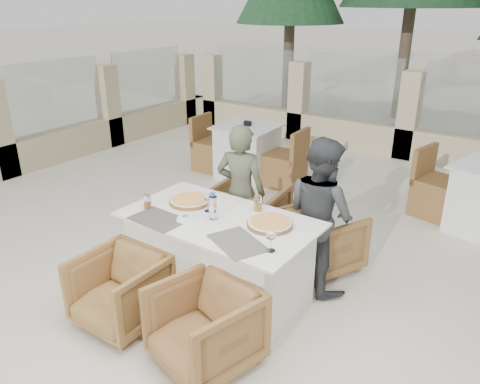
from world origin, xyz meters
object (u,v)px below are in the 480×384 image
Objects in this scene: armchair_far_left at (248,216)px; diner_right at (320,214)px; wine_glass_corner at (271,240)px; diner_left at (241,192)px; armchair_near_right at (205,327)px; pizza_left at (190,201)px; pizza_right at (270,223)px; water_bottle at (213,206)px; dining_table at (220,259)px; armchair_far_right at (322,239)px; bg_table_a at (247,152)px; beer_glass_left at (147,201)px; beer_glass_right at (258,203)px; olive_dish at (185,218)px; armchair_near_left at (120,290)px; wine_glass_centre at (208,201)px.

diner_right is (0.93, -0.25, 0.36)m from armchair_far_left.
diner_left is (-0.93, 0.94, -0.18)m from wine_glass_corner.
armchair_near_right is 0.49× the size of diner_right.
pizza_left is 1.15m from diner_right.
pizza_right is 0.48m from water_bottle.
water_bottle reaches higher than dining_table.
armchair_far_right is 2.60m from bg_table_a.
pizza_right is at bearing 103.05° from armchair_near_right.
dining_table is 2.19× the size of armchair_far_left.
water_bottle is 3.09m from bg_table_a.
beer_glass_left is 0.93× the size of beer_glass_right.
armchair_near_right is at bearing -60.03° from dining_table.
olive_dish is at bearing 81.88° from diner_left.
bg_table_a reaches higher than armchair_near_left.
beer_glass_right is 1.22× the size of olive_dish.
wine_glass_centre is 0.25× the size of armchair_far_left.
pizza_right is at bearing 109.92° from armchair_far_right.
dining_table reaches higher than armchair_near_right.
diner_left is 0.87m from diner_right.
beer_glass_right reaches higher than armchair_near_right.
wine_glass_centre is at bearing 87.37° from diner_left.
beer_glass_right reaches higher than pizza_left.
water_bottle reaches higher than bg_table_a.
dining_table reaches higher than armchair_near_left.
dining_table is 4.42× the size of pizza_right.
wine_glass_centre is 0.99m from diner_right.
pizza_right is at bearing 126.20° from armchair_far_left.
armchair_far_right is 0.49× the size of diner_left.
water_bottle is 1.27× the size of wine_glass_centre.
diner_left is (0.32, 0.93, -0.15)m from beer_glass_left.
diner_right is (0.78, 0.88, -0.10)m from olive_dish.
dining_table is at bearing -62.82° from bg_table_a.
armchair_far_left is 1.10× the size of armchair_far_right.
diner_right is at bearing 163.37° from diner_left.
beer_glass_left is 1.69m from armchair_far_right.
armchair_far_right is (0.68, 1.16, -0.49)m from olive_dish.
dining_table reaches higher than armchair_far_left.
wine_glass_centre reaches higher than beer_glass_left.
armchair_near_right is (0.40, -0.69, -0.08)m from dining_table.
water_bottle reaches higher than armchair_far_left.
armchair_far_right is at bearing 54.73° from wine_glass_centre.
diner_right reaches higher than diner_left.
pizza_left is 0.62m from beer_glass_right.
wine_glass_centre reaches higher than armchair_near_right.
armchair_far_right is (0.31, 0.66, -0.54)m from beer_glass_right.
diner_right reaches higher than water_bottle.
armchair_near_right is at bearing -40.20° from olive_dish.
water_bottle is 0.99m from armchair_near_left.
beer_glass_right is 0.20× the size of armchair_far_right.
wine_glass_corner is 0.27× the size of armchair_near_right.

